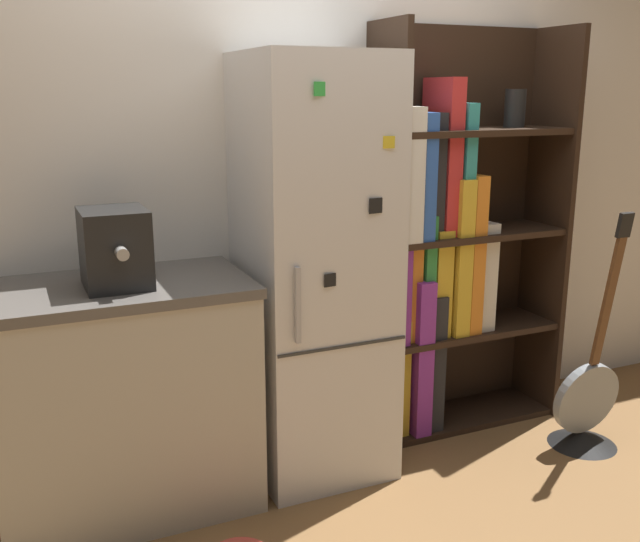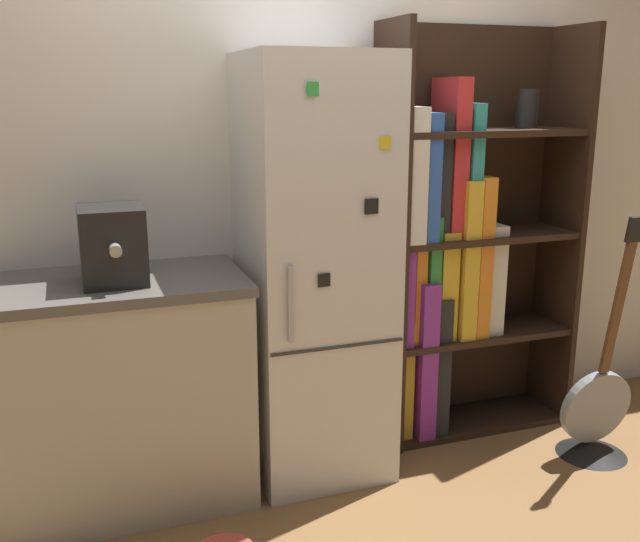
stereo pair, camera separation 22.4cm
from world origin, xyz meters
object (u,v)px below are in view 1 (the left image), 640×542
at_px(refrigerator, 314,271).
at_px(guitar, 585,412).
at_px(bookshelf, 442,251).
at_px(espresso_machine, 115,248).

bearing_deg(refrigerator, guitar, -16.74).
height_order(refrigerator, guitar, refrigerator).
bearing_deg(bookshelf, refrigerator, -169.27).
distance_m(refrigerator, espresso_machine, 0.85).
distance_m(refrigerator, guitar, 1.49).
bearing_deg(guitar, espresso_machine, 170.80).
bearing_deg(refrigerator, espresso_machine, -177.26).
xyz_separation_m(bookshelf, espresso_machine, (-1.56, -0.18, 0.19)).
relative_size(bookshelf, guitar, 1.70).
xyz_separation_m(refrigerator, bookshelf, (0.74, 0.14, -0.01)).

